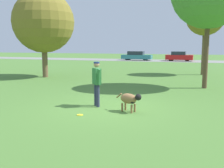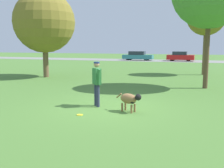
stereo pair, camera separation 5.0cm
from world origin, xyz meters
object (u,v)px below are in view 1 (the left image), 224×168
at_px(dog, 130,99).
at_px(tree_near_left, 43,22).
at_px(tree_mid_center, 205,16).
at_px(parked_car_teal, 137,56).
at_px(parked_car_red, 179,56).
at_px(frisbee, 80,115).
at_px(person, 97,80).

distance_m(dog, tree_near_left, 11.82).
distance_m(tree_mid_center, tree_near_left, 11.91).
xyz_separation_m(parked_car_teal, parked_car_red, (6.35, -0.00, 0.01)).
height_order(parked_car_teal, parked_car_red, parked_car_red).
height_order(dog, frisbee, dog).
distance_m(frisbee, tree_mid_center, 15.03).
xyz_separation_m(frisbee, tree_mid_center, (3.83, 13.85, 4.40)).
xyz_separation_m(person, tree_mid_center, (3.78, 12.49, 3.42)).
bearing_deg(parked_car_red, tree_near_left, -106.75).
xyz_separation_m(person, frisbee, (-0.05, -1.36, -0.98)).
height_order(dog, tree_near_left, tree_near_left).
height_order(person, parked_car_red, person).
bearing_deg(tree_near_left, person, -46.43).
bearing_deg(dog, tree_near_left, 157.62).
relative_size(person, tree_near_left, 0.28).
relative_size(person, parked_car_teal, 0.36).
relative_size(dog, tree_mid_center, 0.17).
relative_size(frisbee, parked_car_red, 0.05).
relative_size(tree_near_left, parked_car_teal, 1.31).
bearing_deg(parked_car_red, parked_car_teal, -178.75).
xyz_separation_m(tree_near_left, parked_car_teal, (1.18, 23.15, -3.20)).
bearing_deg(tree_mid_center, parked_car_red, 100.00).
distance_m(frisbee, parked_car_teal, 32.29).
height_order(dog, parked_car_teal, parked_car_teal).
relative_size(tree_mid_center, tree_near_left, 0.98).
xyz_separation_m(person, parked_car_teal, (-5.73, 30.42, -0.32)).
relative_size(tree_near_left, parked_car_red, 1.56).
distance_m(frisbee, parked_car_red, 31.79).
bearing_deg(tree_mid_center, person, -106.86).
height_order(frisbee, tree_mid_center, tree_mid_center).
bearing_deg(frisbee, tree_near_left, 128.50).
xyz_separation_m(frisbee, tree_near_left, (-6.87, 8.63, 3.86)).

